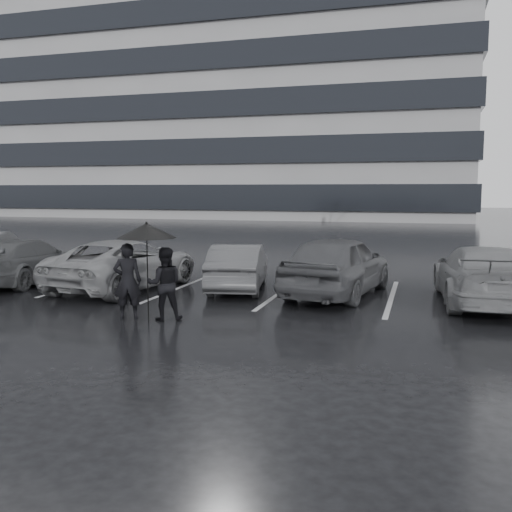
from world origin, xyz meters
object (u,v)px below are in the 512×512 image
object	(u,v)px
car_main	(337,265)
car_west_c	(24,261)
pedestrian_right	(165,284)
car_east	(483,275)
pedestrian_left	(128,281)
car_west_a	(238,267)
car_west_b	(125,264)

from	to	relation	value
car_main	car_west_c	xyz separation A→B (m)	(-8.81, -0.63, -0.13)
pedestrian_right	car_main	bearing A→B (deg)	-151.77
car_east	pedestrian_left	size ratio (longest dim) A/B	3.00
pedestrian_left	car_main	bearing A→B (deg)	-154.70
car_main	car_west_a	xyz separation A→B (m)	(-2.65, 0.09, -0.16)
car_west_a	pedestrian_left	size ratio (longest dim) A/B	2.36
pedestrian_left	car_west_c	bearing A→B (deg)	-52.45
car_west_a	car_east	size ratio (longest dim) A/B	0.79
car_west_c	pedestrian_left	xyz separation A→B (m)	(5.05, -3.19, 0.15)
pedestrian_right	pedestrian_left	bearing A→B (deg)	-16.84
car_east	pedestrian_left	xyz separation A→B (m)	(-7.15, -3.66, 0.10)
car_main	pedestrian_right	bearing A→B (deg)	61.00
car_main	car_west_a	world-z (taller)	car_main
car_east	pedestrian_right	world-z (taller)	pedestrian_right
car_main	car_east	distance (m)	3.40
car_west_b	pedestrian_left	bearing A→B (deg)	127.49
car_main	car_west_c	size ratio (longest dim) A/B	1.03
car_main	car_west_b	distance (m)	5.66
car_west_a	car_west_c	bearing A→B (deg)	-4.91
car_west_b	pedestrian_right	xyz separation A→B (m)	(2.65, -3.11, 0.08)
car_west_c	pedestrian_left	size ratio (longest dim) A/B	2.80
pedestrian_left	car_east	bearing A→B (deg)	-173.07
car_west_a	car_west_b	world-z (taller)	car_west_b
car_east	car_main	bearing A→B (deg)	-6.40
car_west_b	car_main	bearing A→B (deg)	-166.38
car_main	car_west_c	world-z (taller)	car_main
car_west_a	car_west_b	size ratio (longest dim) A/B	0.78
pedestrian_left	pedestrian_right	world-z (taller)	pedestrian_left
pedestrian_left	pedestrian_right	distance (m)	0.79
pedestrian_right	car_east	bearing A→B (deg)	-173.96
pedestrian_right	car_west_c	bearing A→B (deg)	-51.24
car_main	car_east	world-z (taller)	car_main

